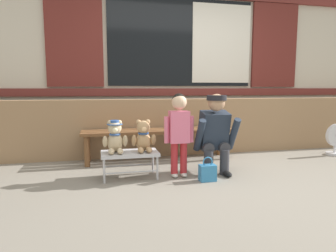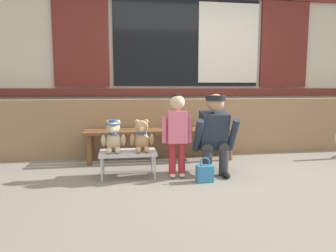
{
  "view_description": "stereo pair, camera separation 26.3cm",
  "coord_description": "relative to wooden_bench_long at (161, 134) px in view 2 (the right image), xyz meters",
  "views": [
    {
      "loc": [
        -1.33,
        -3.06,
        1.02
      ],
      "look_at": [
        -0.52,
        0.56,
        0.55
      ],
      "focal_mm": 32.34,
      "sensor_mm": 36.0,
      "label": 1
    },
    {
      "loc": [
        -1.08,
        -3.11,
        1.02
      ],
      "look_at": [
        -0.52,
        0.56,
        0.55
      ],
      "focal_mm": 32.34,
      "sensor_mm": 36.0,
      "label": 2
    }
  ],
  "objects": [
    {
      "name": "adult_crouching",
      "position": [
        0.54,
        -0.78,
        0.11
      ],
      "size": [
        0.5,
        0.49,
        0.95
      ],
      "color": "#333338",
      "rests_on": "ground"
    },
    {
      "name": "brick_low_wall",
      "position": [
        0.54,
        0.37,
        0.05
      ],
      "size": [
        7.74,
        0.25,
        0.85
      ],
      "primitive_type": "cube",
      "color": "#997551",
      "rests_on": "ground"
    },
    {
      "name": "small_display_bench",
      "position": [
        -0.47,
        -0.75,
        -0.11
      ],
      "size": [
        0.64,
        0.36,
        0.3
      ],
      "color": "#BCBCC1",
      "rests_on": "ground"
    },
    {
      "name": "handbag_on_ground",
      "position": [
        0.35,
        -1.06,
        -0.28
      ],
      "size": [
        0.18,
        0.11,
        0.27
      ],
      "color": "teal",
      "rests_on": "ground"
    },
    {
      "name": "ground_plane",
      "position": [
        0.54,
        -1.06,
        -0.37
      ],
      "size": [
        60.0,
        60.0,
        0.0
      ],
      "primitive_type": "plane",
      "color": "gray"
    },
    {
      "name": "wooden_bench_long",
      "position": [
        0.0,
        0.0,
        0.0
      ],
      "size": [
        2.1,
        0.4,
        0.44
      ],
      "color": "brown",
      "rests_on": "ground"
    },
    {
      "name": "teddy_bear_plain",
      "position": [
        -0.31,
        -0.75,
        0.09
      ],
      "size": [
        0.28,
        0.26,
        0.36
      ],
      "color": "tan",
      "rests_on": "small_display_bench"
    },
    {
      "name": "child_standing",
      "position": [
        0.08,
        -0.83,
        0.22
      ],
      "size": [
        0.35,
        0.18,
        0.96
      ],
      "color": "#B7282D",
      "rests_on": "ground"
    },
    {
      "name": "shop_facade",
      "position": [
        0.55,
        0.88,
        1.27
      ],
      "size": [
        7.9,
        0.26,
        3.26
      ],
      "color": "beige",
      "rests_on": "ground"
    },
    {
      "name": "teddy_bear_with_hat",
      "position": [
        -0.63,
        -0.75,
        0.1
      ],
      "size": [
        0.28,
        0.27,
        0.36
      ],
      "color": "#CCB289",
      "rests_on": "small_display_bench"
    }
  ]
}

